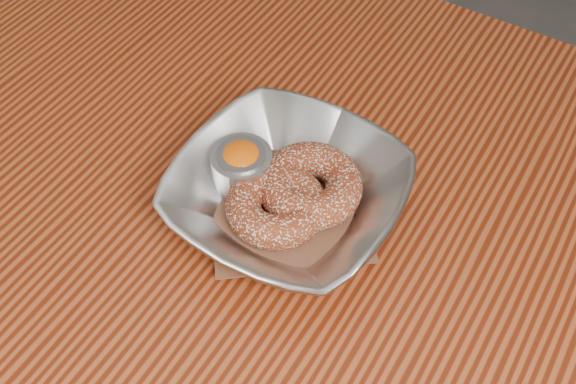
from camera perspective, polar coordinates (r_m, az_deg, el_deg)
The scene contains 6 objects.
table at distance 0.71m, azimuth 0.88°, elevation -8.10°, with size 1.20×0.80×0.75m.
serving_bowl at distance 0.62m, azimuth -0.00°, elevation -0.24°, with size 0.21×0.21×0.05m, color #B5B7BC.
parchment at distance 0.64m, azimuth -0.00°, elevation -1.16°, with size 0.14×0.14×0.00m, color brown.
donut_back at distance 0.63m, azimuth 1.88°, elevation 0.57°, with size 0.10×0.10×0.03m, color maroon.
donut_front at distance 0.61m, azimuth -1.00°, elevation -1.15°, with size 0.09×0.09×0.03m, color maroon.
ramekin at distance 0.64m, azimuth -3.91°, elevation 2.16°, with size 0.06×0.06×0.05m.
Camera 1 is at (0.18, -0.31, 1.27)m, focal length 42.00 mm.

